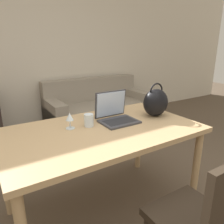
{
  "coord_description": "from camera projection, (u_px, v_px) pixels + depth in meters",
  "views": [
    {
      "loc": [
        -0.79,
        -0.82,
        1.41
      ],
      "look_at": [
        0.09,
        0.58,
        0.89
      ],
      "focal_mm": 35.0,
      "sensor_mm": 36.0,
      "label": 1
    }
  ],
  "objects": [
    {
      "name": "handbag",
      "position": [
        156.0,
        102.0,
        1.99
      ],
      "size": [
        0.25,
        0.19,
        0.31
      ],
      "color": "black",
      "rests_on": "dining_table"
    },
    {
      "name": "laptop",
      "position": [
        115.0,
        113.0,
        1.88
      ],
      "size": [
        0.3,
        0.27,
        0.25
      ],
      "color": "#38383D",
      "rests_on": "dining_table"
    },
    {
      "name": "wall_back",
      "position": [
        28.0,
        48.0,
        3.46
      ],
      "size": [
        10.0,
        0.06,
        2.7
      ],
      "color": "beige",
      "rests_on": "ground_plane"
    },
    {
      "name": "chair",
      "position": [
        206.0,
        218.0,
        1.19
      ],
      "size": [
        0.44,
        0.44,
        0.91
      ],
      "rotation": [
        0.0,
        0.0,
        -0.01
      ],
      "color": "#2D2319",
      "rests_on": "ground_plane"
    },
    {
      "name": "drinking_glass",
      "position": [
        89.0,
        120.0,
        1.75
      ],
      "size": [
        0.08,
        0.08,
        0.1
      ],
      "color": "silver",
      "rests_on": "dining_table"
    },
    {
      "name": "couch",
      "position": [
        98.0,
        109.0,
        3.92
      ],
      "size": [
        1.81,
        0.78,
        0.82
      ],
      "color": "gray",
      "rests_on": "ground_plane"
    },
    {
      "name": "dining_table",
      "position": [
        102.0,
        138.0,
        1.74
      ],
      "size": [
        1.53,
        0.9,
        0.77
      ],
      "color": "tan",
      "rests_on": "ground_plane"
    },
    {
      "name": "wine_glass",
      "position": [
        70.0,
        118.0,
        1.69
      ],
      "size": [
        0.07,
        0.07,
        0.13
      ],
      "color": "silver",
      "rests_on": "dining_table"
    }
  ]
}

